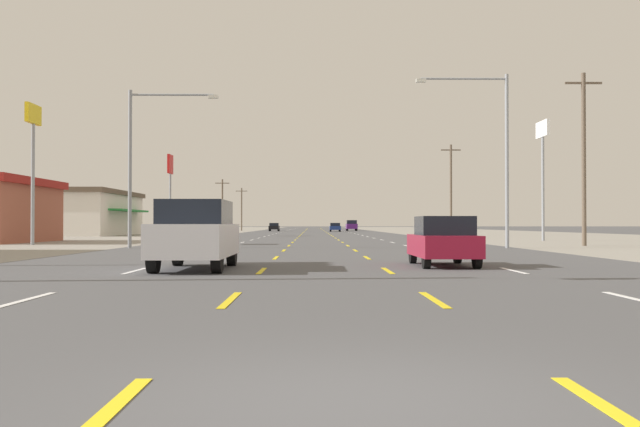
% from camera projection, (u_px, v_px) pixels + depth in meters
% --- Properties ---
extents(ground_plane, '(572.00, 572.00, 0.00)m').
position_uv_depth(ground_plane, '(316.00, 237.00, 71.16)').
color(ground_plane, '#4C4C4F').
extents(lot_apron_left, '(28.00, 440.00, 0.01)m').
position_uv_depth(lot_apron_left, '(69.00, 237.00, 70.91)').
color(lot_apron_left, gray).
rests_on(lot_apron_left, ground).
extents(lot_apron_right, '(28.00, 440.00, 0.01)m').
position_uv_depth(lot_apron_right, '(562.00, 237.00, 71.41)').
color(lot_apron_right, gray).
rests_on(lot_apron_right, ground).
extents(lane_markings, '(10.64, 227.60, 0.01)m').
position_uv_depth(lane_markings, '(315.00, 232.00, 109.66)').
color(lane_markings, white).
rests_on(lane_markings, ground).
extents(signal_span_wire, '(27.24, 0.53, 9.83)m').
position_uv_depth(signal_span_wire, '(319.00, 31.00, 15.77)').
color(signal_span_wire, brown).
rests_on(signal_span_wire, ground).
extents(suv_inner_left_nearest, '(1.98, 4.90, 1.98)m').
position_uv_depth(suv_inner_left_nearest, '(196.00, 234.00, 20.39)').
color(suv_inner_left_nearest, silver).
rests_on(suv_inner_left_nearest, ground).
extents(hatchback_inner_right_near, '(1.72, 3.90, 1.54)m').
position_uv_depth(hatchback_inner_right_near, '(443.00, 241.00, 21.98)').
color(hatchback_inner_right_near, maroon).
rests_on(hatchback_inner_right_near, ground).
extents(sedan_inner_right_mid, '(1.80, 4.50, 1.46)m').
position_uv_depth(sedan_inner_right_mid, '(335.00, 227.00, 118.46)').
color(sedan_inner_right_mid, navy).
rests_on(sedan_inner_right_mid, ground).
extents(sedan_far_left_midfar, '(1.80, 4.50, 1.46)m').
position_uv_depth(sedan_far_left_midfar, '(274.00, 227.00, 126.30)').
color(sedan_far_left_midfar, black).
rests_on(sedan_far_left_midfar, ground).
extents(suv_far_right_far, '(1.98, 4.90, 1.98)m').
position_uv_depth(suv_far_right_far, '(352.00, 225.00, 131.34)').
color(suv_far_right_far, '#4C196B').
rests_on(suv_far_right_far, ground).
extents(storefront_left_row_2, '(12.75, 18.54, 5.09)m').
position_uv_depth(storefront_left_row_2, '(76.00, 213.00, 81.25)').
color(storefront_left_row_2, silver).
rests_on(storefront_left_row_2, ground).
extents(pole_sign_left_row_1, '(0.24, 2.10, 8.71)m').
position_uv_depth(pole_sign_left_row_1, '(33.00, 140.00, 43.88)').
color(pole_sign_left_row_1, gray).
rests_on(pole_sign_left_row_1, ground).
extents(pole_sign_left_row_2, '(0.24, 2.04, 8.59)m').
position_uv_depth(pole_sign_left_row_2, '(170.00, 174.00, 74.66)').
color(pole_sign_left_row_2, gray).
rests_on(pole_sign_left_row_2, ground).
extents(pole_sign_right_row_1, '(0.24, 2.70, 9.22)m').
position_uv_depth(pole_sign_right_row_1, '(543.00, 148.00, 54.51)').
color(pole_sign_right_row_1, gray).
rests_on(pole_sign_right_row_1, ground).
extents(streetlight_left_row_0, '(4.82, 0.26, 8.50)m').
position_uv_depth(streetlight_left_row_0, '(141.00, 154.00, 38.06)').
color(streetlight_left_row_0, gray).
rests_on(streetlight_left_row_0, ground).
extents(streetlight_right_row_0, '(5.00, 0.26, 9.40)m').
position_uv_depth(streetlight_right_row_0, '(496.00, 145.00, 38.26)').
color(streetlight_right_row_0, gray).
rests_on(streetlight_right_row_0, ground).
extents(utility_pole_right_row_0, '(2.20, 0.26, 10.26)m').
position_uv_depth(utility_pole_right_row_0, '(584.00, 156.00, 41.98)').
color(utility_pole_right_row_0, brown).
rests_on(utility_pole_right_row_0, ground).
extents(utility_pole_right_row_1, '(2.20, 0.26, 10.08)m').
position_uv_depth(utility_pole_right_row_1, '(451.00, 188.00, 78.44)').
color(utility_pole_right_row_1, brown).
rests_on(utility_pole_right_row_1, ground).
extents(utility_pole_left_row_2, '(2.20, 0.26, 8.23)m').
position_uv_depth(utility_pole_left_row_2, '(222.00, 205.00, 110.14)').
color(utility_pole_left_row_2, brown).
rests_on(utility_pole_left_row_2, ground).
extents(utility_pole_left_row_3, '(2.20, 0.26, 8.13)m').
position_uv_depth(utility_pole_left_row_3, '(242.00, 208.00, 134.64)').
color(utility_pole_left_row_3, brown).
rests_on(utility_pole_left_row_3, ground).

